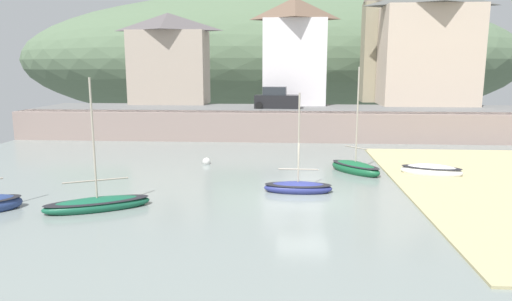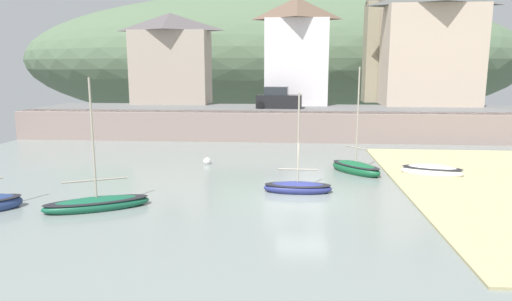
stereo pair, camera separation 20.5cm
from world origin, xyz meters
name	(u,v)px [view 2 (the right image)]	position (x,y,z in m)	size (l,w,h in m)	color
ground	(362,290)	(1.40, -9.56, 0.16)	(48.00, 41.00, 0.61)	gray
quay_seawall	(298,124)	(0.00, 17.50, 1.36)	(48.00, 9.40, 2.40)	gray
hillside_backdrop	(270,60)	(-4.17, 55.20, 7.10)	(80.00, 44.00, 20.29)	#51674B
waterfront_building_left	(171,58)	(-12.78, 25.20, 6.97)	(7.89, 4.49, 8.99)	#AC9C8C
waterfront_building_centre	(296,51)	(-0.19, 25.20, 7.67)	(6.36, 4.88, 10.35)	white
waterfront_building_right	(431,46)	(12.79, 25.20, 8.06)	(9.21, 5.33, 11.18)	beige
church_with_spire	(379,23)	(8.47, 29.20, 10.58)	(3.00, 3.00, 15.85)	gray
fishing_boat_green	(356,168)	(3.22, 5.39, 0.30)	(3.27, 3.50, 6.37)	#165933
rowboat_small_beached	(97,204)	(-9.13, -2.54, 0.25)	(4.64, 3.12, 5.91)	#16563B
sailboat_nearest_shore	(298,187)	(-0.25, 0.92, 0.24)	(3.43, 1.28, 5.10)	navy
sailboat_white_hull	(432,171)	(7.48, 4.94, 0.27)	(3.59, 2.13, 0.88)	white
parked_car_near_slipway	(279,99)	(-1.77, 20.70, 3.20)	(4.19, 1.92, 1.95)	black
mooring_buoy	(207,161)	(-5.98, 7.26, 0.15)	(0.51, 0.51, 0.51)	silver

